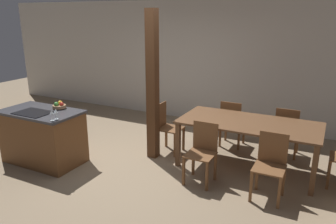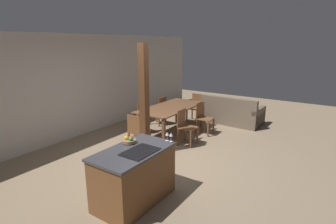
# 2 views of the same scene
# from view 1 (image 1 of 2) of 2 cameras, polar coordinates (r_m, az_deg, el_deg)

# --- Properties ---
(ground_plane) EXTENTS (16.00, 16.00, 0.00)m
(ground_plane) POSITION_cam_1_polar(r_m,az_deg,el_deg) (5.45, -6.68, -9.33)
(ground_plane) COLOR #847056
(wall_back) EXTENTS (11.20, 0.08, 2.70)m
(wall_back) POSITION_cam_1_polar(r_m,az_deg,el_deg) (7.50, 5.23, 8.69)
(wall_back) COLOR beige
(wall_back) RESTS_ON ground_plane
(kitchen_island) EXTENTS (1.32, 0.76, 0.89)m
(kitchen_island) POSITION_cam_1_polar(r_m,az_deg,el_deg) (5.80, -20.91, -3.97)
(kitchen_island) COLOR brown
(kitchen_island) RESTS_ON ground_plane
(fruit_bowl) EXTENTS (0.22, 0.22, 0.11)m
(fruit_bowl) POSITION_cam_1_polar(r_m,az_deg,el_deg) (5.68, -18.41, 1.07)
(fruit_bowl) COLOR #99704C
(fruit_bowl) RESTS_ON kitchen_island
(wine_glass_near) EXTENTS (0.06, 0.06, 0.16)m
(wine_glass_near) POSITION_cam_1_polar(r_m,az_deg,el_deg) (5.01, -19.59, -0.14)
(wine_glass_near) COLOR silver
(wine_glass_near) RESTS_ON kitchen_island
(wine_glass_middle) EXTENTS (0.06, 0.06, 0.16)m
(wine_glass_middle) POSITION_cam_1_polar(r_m,az_deg,el_deg) (5.06, -18.97, 0.08)
(wine_glass_middle) COLOR silver
(wine_glass_middle) RESTS_ON kitchen_island
(dining_table) EXTENTS (2.15, 1.03, 0.77)m
(dining_table) POSITION_cam_1_polar(r_m,az_deg,el_deg) (5.27, 13.89, -2.57)
(dining_table) COLOR brown
(dining_table) RESTS_ON ground_plane
(dining_chair_near_left) EXTENTS (0.40, 0.40, 0.88)m
(dining_chair_near_left) POSITION_cam_1_polar(r_m,az_deg,el_deg) (4.81, 5.95, -6.82)
(dining_chair_near_left) COLOR brown
(dining_chair_near_left) RESTS_ON ground_plane
(dining_chair_near_right) EXTENTS (0.40, 0.40, 0.88)m
(dining_chair_near_right) POSITION_cam_1_polar(r_m,az_deg,el_deg) (4.59, 17.37, -8.73)
(dining_chair_near_right) COLOR brown
(dining_chair_near_right) RESTS_ON ground_plane
(dining_chair_far_left) EXTENTS (0.40, 0.40, 0.88)m
(dining_chair_far_left) POSITION_cam_1_polar(r_m,az_deg,el_deg) (6.14, 11.04, -1.81)
(dining_chair_far_left) COLOR brown
(dining_chair_far_left) RESTS_ON ground_plane
(dining_chair_far_right) EXTENTS (0.40, 0.40, 0.88)m
(dining_chair_far_right) POSITION_cam_1_polar(r_m,az_deg,el_deg) (5.97, 19.97, -3.07)
(dining_chair_far_right) COLOR brown
(dining_chair_far_right) RESTS_ON ground_plane
(dining_chair_head_end) EXTENTS (0.40, 0.40, 0.88)m
(dining_chair_head_end) POSITION_cam_1_polar(r_m,az_deg,el_deg) (5.81, -0.20, -2.54)
(dining_chair_head_end) COLOR brown
(dining_chair_head_end) RESTS_ON ground_plane
(timber_post) EXTENTS (0.16, 0.16, 2.47)m
(timber_post) POSITION_cam_1_polar(r_m,az_deg,el_deg) (5.39, -2.70, 4.41)
(timber_post) COLOR #4C2D19
(timber_post) RESTS_ON ground_plane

